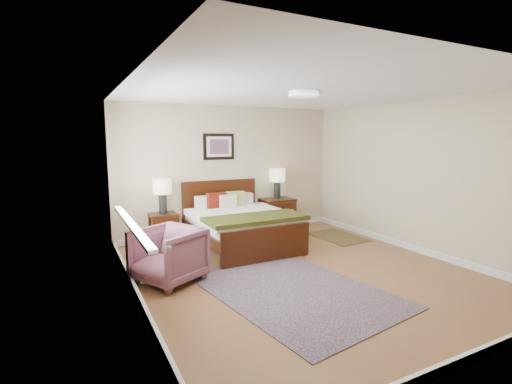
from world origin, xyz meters
The scene contains 18 objects.
floor centered at (0.00, 0.00, 0.00)m, with size 5.00×5.00×0.00m, color brown.
back_wall centered at (0.00, 2.50, 1.25)m, with size 4.50×0.04×2.50m, color #C2AF8C.
front_wall centered at (0.00, -2.50, 1.25)m, with size 4.50×0.04×2.50m, color #C2AF8C.
left_wall centered at (-2.25, 0.00, 1.25)m, with size 0.04×5.00×2.50m, color #C2AF8C.
right_wall centered at (2.25, 0.00, 1.25)m, with size 0.04×5.00×2.50m, color #C2AF8C.
ceiling centered at (0.00, 0.00, 2.50)m, with size 4.50×5.00×0.02m, color white.
window centered at (-2.20, 0.70, 1.38)m, with size 0.11×2.72×1.32m.
door centered at (-2.23, -1.75, 1.07)m, with size 0.06×1.00×2.18m.
ceil_fixture centered at (0.00, 0.00, 2.47)m, with size 0.44×0.44×0.08m.
bed centered at (-0.25, 1.54, 0.49)m, with size 1.63×1.96×1.06m.
wall_art centered at (-0.25, 2.47, 1.72)m, with size 0.62×0.05×0.50m.
nightstand_left centered at (-1.40, 2.25, 0.44)m, with size 0.47×0.42×0.56m.
nightstand_right centered at (0.94, 2.26, 0.40)m, with size 0.66×0.49×0.65m.
lamp_left centered at (-1.40, 2.27, 0.98)m, with size 0.32×0.32×0.61m.
lamp_right centered at (0.94, 2.27, 1.08)m, with size 0.32×0.32×0.61m.
armchair centered at (-1.76, 0.47, 0.36)m, with size 0.77×0.79×0.72m, color brown.
rug_persian centered at (-0.47, -0.54, 0.01)m, with size 1.78×2.51×0.01m, color #0E1D46.
rug_navy centered at (1.68, 1.22, 0.01)m, with size 0.73×1.10×0.01m, color black.
Camera 1 is at (-2.88, -4.21, 1.86)m, focal length 26.00 mm.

